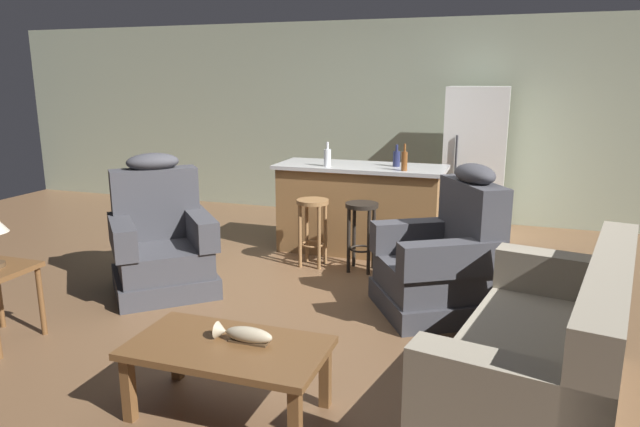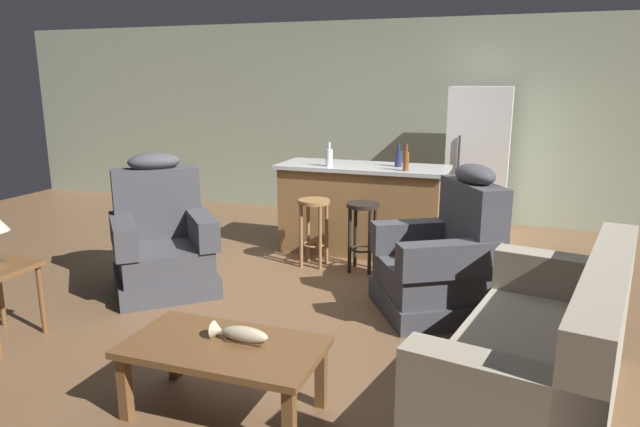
{
  "view_description": "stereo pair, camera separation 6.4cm",
  "coord_description": "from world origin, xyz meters",
  "px_view_note": "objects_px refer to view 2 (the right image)",
  "views": [
    {
      "loc": [
        1.5,
        -4.49,
        1.85
      ],
      "look_at": [
        0.03,
        -0.1,
        0.75
      ],
      "focal_mm": 32.0,
      "sensor_mm": 36.0,
      "label": 1
    },
    {
      "loc": [
        1.56,
        -4.47,
        1.85
      ],
      "look_at": [
        0.03,
        -0.1,
        0.75
      ],
      "focal_mm": 32.0,
      "sensor_mm": 36.0,
      "label": 2
    }
  ],
  "objects_px": {
    "bar_stool_left": "(314,220)",
    "bottle_wine_dark": "(398,158)",
    "kitchen_island": "(362,208)",
    "refrigerator": "(478,162)",
    "recliner_near_lamp": "(162,242)",
    "bottle_short_amber": "(329,157)",
    "fish_figurine": "(239,334)",
    "bar_stool_right": "(363,224)",
    "bottle_tall_green": "(406,161)",
    "couch": "(545,360)",
    "recliner_near_island": "(444,261)",
    "coffee_table": "(224,353)"
  },
  "relations": [
    {
      "from": "refrigerator",
      "to": "bottle_tall_green",
      "type": "xyz_separation_m",
      "value": [
        -0.6,
        -1.42,
        0.17
      ]
    },
    {
      "from": "recliner_near_island",
      "to": "bar_stool_right",
      "type": "xyz_separation_m",
      "value": [
        -0.88,
        0.75,
        0.05
      ]
    },
    {
      "from": "kitchen_island",
      "to": "recliner_near_island",
      "type": "bearing_deg",
      "value": -52.5
    },
    {
      "from": "kitchen_island",
      "to": "refrigerator",
      "type": "relative_size",
      "value": 1.02
    },
    {
      "from": "couch",
      "to": "bottle_tall_green",
      "type": "distance_m",
      "value": 2.89
    },
    {
      "from": "recliner_near_lamp",
      "to": "bottle_short_amber",
      "type": "relative_size",
      "value": 4.71
    },
    {
      "from": "bar_stool_left",
      "to": "refrigerator",
      "type": "height_order",
      "value": "refrigerator"
    },
    {
      "from": "recliner_near_lamp",
      "to": "bottle_wine_dark",
      "type": "xyz_separation_m",
      "value": [
        1.77,
        1.7,
        0.62
      ]
    },
    {
      "from": "kitchen_island",
      "to": "bar_stool_right",
      "type": "distance_m",
      "value": 0.66
    },
    {
      "from": "coffee_table",
      "to": "bar_stool_left",
      "type": "distance_m",
      "value": 2.67
    },
    {
      "from": "bar_stool_left",
      "to": "bottle_wine_dark",
      "type": "xyz_separation_m",
      "value": [
        0.7,
        0.66,
        0.57
      ]
    },
    {
      "from": "kitchen_island",
      "to": "bottle_short_amber",
      "type": "xyz_separation_m",
      "value": [
        -0.31,
        -0.18,
        0.57
      ]
    },
    {
      "from": "refrigerator",
      "to": "bottle_short_amber",
      "type": "distance_m",
      "value": 1.99
    },
    {
      "from": "bottle_wine_dark",
      "to": "bottle_tall_green",
      "type": "bearing_deg",
      "value": -63.02
    },
    {
      "from": "couch",
      "to": "bottle_tall_green",
      "type": "bearing_deg",
      "value": -51.6
    },
    {
      "from": "kitchen_island",
      "to": "bar_stool_left",
      "type": "distance_m",
      "value": 0.71
    },
    {
      "from": "recliner_near_island",
      "to": "refrigerator",
      "type": "xyz_separation_m",
      "value": [
        0.04,
        2.58,
        0.46
      ]
    },
    {
      "from": "recliner_near_island",
      "to": "bottle_short_amber",
      "type": "xyz_separation_m",
      "value": [
        -1.38,
        1.2,
        0.62
      ]
    },
    {
      "from": "kitchen_island",
      "to": "bar_stool_right",
      "type": "relative_size",
      "value": 2.65
    },
    {
      "from": "recliner_near_lamp",
      "to": "fish_figurine",
      "type": "bearing_deg",
      "value": 3.61
    },
    {
      "from": "recliner_near_island",
      "to": "bar_stool_left",
      "type": "xyz_separation_m",
      "value": [
        -1.39,
        0.75,
        0.05
      ]
    },
    {
      "from": "kitchen_island",
      "to": "bottle_short_amber",
      "type": "relative_size",
      "value": 7.06
    },
    {
      "from": "recliner_near_lamp",
      "to": "bottle_tall_green",
      "type": "relative_size",
      "value": 4.43
    },
    {
      "from": "coffee_table",
      "to": "bar_stool_left",
      "type": "relative_size",
      "value": 1.62
    },
    {
      "from": "fish_figurine",
      "to": "bottle_tall_green",
      "type": "relative_size",
      "value": 1.25
    },
    {
      "from": "bar_stool_left",
      "to": "recliner_near_island",
      "type": "bearing_deg",
      "value": -28.58
    },
    {
      "from": "couch",
      "to": "refrigerator",
      "type": "height_order",
      "value": "refrigerator"
    },
    {
      "from": "fish_figurine",
      "to": "recliner_near_lamp",
      "type": "height_order",
      "value": "recliner_near_lamp"
    },
    {
      "from": "couch",
      "to": "bar_stool_right",
      "type": "xyz_separation_m",
      "value": [
        -1.6,
        2.08,
        0.13
      ]
    },
    {
      "from": "fish_figurine",
      "to": "bar_stool_left",
      "type": "distance_m",
      "value": 2.62
    },
    {
      "from": "bar_stool_left",
      "to": "bar_stool_right",
      "type": "relative_size",
      "value": 1.0
    },
    {
      "from": "bottle_tall_green",
      "to": "recliner_near_lamp",
      "type": "bearing_deg",
      "value": -142.61
    },
    {
      "from": "recliner_near_lamp",
      "to": "recliner_near_island",
      "type": "relative_size",
      "value": 1.0
    },
    {
      "from": "bar_stool_right",
      "to": "recliner_near_lamp",
      "type": "bearing_deg",
      "value": -146.55
    },
    {
      "from": "bottle_tall_green",
      "to": "bottle_wine_dark",
      "type": "xyz_separation_m",
      "value": [
        -0.13,
        0.25,
        -0.02
      ]
    },
    {
      "from": "bottle_short_amber",
      "to": "couch",
      "type": "bearing_deg",
      "value": -50.33
    },
    {
      "from": "refrigerator",
      "to": "bottle_short_amber",
      "type": "relative_size",
      "value": 6.91
    },
    {
      "from": "coffee_table",
      "to": "fish_figurine",
      "type": "bearing_deg",
      "value": 42.05
    },
    {
      "from": "fish_figurine",
      "to": "bottle_wine_dark",
      "type": "distance_m",
      "value": 3.29
    },
    {
      "from": "refrigerator",
      "to": "bottle_tall_green",
      "type": "bearing_deg",
      "value": -112.87
    },
    {
      "from": "recliner_near_lamp",
      "to": "bar_stool_left",
      "type": "distance_m",
      "value": 1.49
    },
    {
      "from": "coffee_table",
      "to": "bar_stool_left",
      "type": "bearing_deg",
      "value": 99.11
    },
    {
      "from": "fish_figurine",
      "to": "refrigerator",
      "type": "relative_size",
      "value": 0.19
    },
    {
      "from": "recliner_near_lamp",
      "to": "coffee_table",
      "type": "bearing_deg",
      "value": 1.18
    },
    {
      "from": "kitchen_island",
      "to": "coffee_table",
      "type": "bearing_deg",
      "value": -88.25
    },
    {
      "from": "kitchen_island",
      "to": "bar_stool_right",
      "type": "xyz_separation_m",
      "value": [
        0.18,
        -0.63,
        -0.01
      ]
    },
    {
      "from": "fish_figurine",
      "to": "bar_stool_right",
      "type": "distance_m",
      "value": 2.57
    },
    {
      "from": "fish_figurine",
      "to": "couch",
      "type": "distance_m",
      "value": 1.69
    },
    {
      "from": "recliner_near_lamp",
      "to": "couch",
      "type": "bearing_deg",
      "value": 29.92
    },
    {
      "from": "fish_figurine",
      "to": "recliner_near_lamp",
      "type": "bearing_deg",
      "value": 135.48
    }
  ]
}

